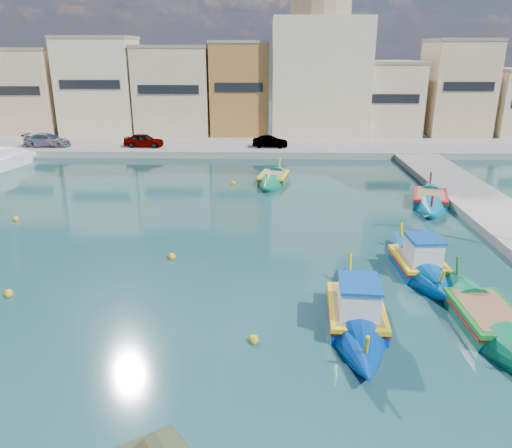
% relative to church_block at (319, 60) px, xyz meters
% --- Properties ---
extents(ground, '(160.00, 160.00, 0.00)m').
position_rel_church_block_xyz_m(ground, '(-10.00, -40.00, -8.41)').
color(ground, '#133A38').
rests_on(ground, ground).
extents(north_quay, '(80.00, 8.00, 0.60)m').
position_rel_church_block_xyz_m(north_quay, '(-10.00, -8.00, -8.11)').
color(north_quay, gray).
rests_on(north_quay, ground).
extents(north_townhouses, '(83.20, 7.87, 10.19)m').
position_rel_church_block_xyz_m(north_townhouses, '(-3.32, -0.64, -3.41)').
color(north_townhouses, '#C7AD8A').
rests_on(north_townhouses, ground).
extents(church_block, '(10.00, 10.00, 19.10)m').
position_rel_church_block_xyz_m(church_block, '(0.00, 0.00, 0.00)').
color(church_block, beige).
rests_on(church_block, ground).
extents(parked_cars, '(25.24, 1.85, 1.27)m').
position_rel_church_block_xyz_m(parked_cars, '(-19.12, -9.50, -7.20)').
color(parked_cars, '#4C1919').
rests_on(parked_cars, north_quay).
extents(luzzu_turquoise_cabin, '(2.54, 8.84, 2.80)m').
position_rel_church_block_xyz_m(luzzu_turquoise_cabin, '(-2.21, -40.73, -8.07)').
color(luzzu_turquoise_cabin, '#0036A4').
rests_on(luzzu_turquoise_cabin, ground).
extents(luzzu_blue_cabin, '(2.17, 7.67, 2.69)m').
position_rel_church_block_xyz_m(luzzu_blue_cabin, '(1.32, -36.20, -8.08)').
color(luzzu_blue_cabin, '#004DA1').
rests_on(luzzu_blue_cabin, ground).
extents(luzzu_cyan_mid, '(4.25, 8.60, 2.48)m').
position_rel_church_block_xyz_m(luzzu_cyan_mid, '(5.00, -25.83, -8.15)').
color(luzzu_cyan_mid, '#00799F').
rests_on(luzzu_cyan_mid, ground).
extents(luzzu_green, '(3.22, 7.50, 2.29)m').
position_rel_church_block_xyz_m(luzzu_green, '(-5.01, -20.47, -8.16)').
color(luzzu_green, '#0A724F').
rests_on(luzzu_green, ground).
extents(luzzu_blue_south, '(2.09, 8.56, 2.46)m').
position_rel_church_block_xyz_m(luzzu_blue_south, '(2.43, -40.95, -8.15)').
color(luzzu_blue_south, '#0A6E4A').
rests_on(luzzu_blue_south, ground).
extents(yacht_north, '(4.02, 8.75, 11.28)m').
position_rel_church_block_xyz_m(yacht_north, '(-27.55, -14.82, -7.96)').
color(yacht_north, white).
rests_on(yacht_north, ground).
extents(mooring_buoys, '(22.40, 21.36, 0.36)m').
position_rel_church_block_xyz_m(mooring_buoys, '(-9.64, -34.01, -8.33)').
color(mooring_buoys, gold).
rests_on(mooring_buoys, ground).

